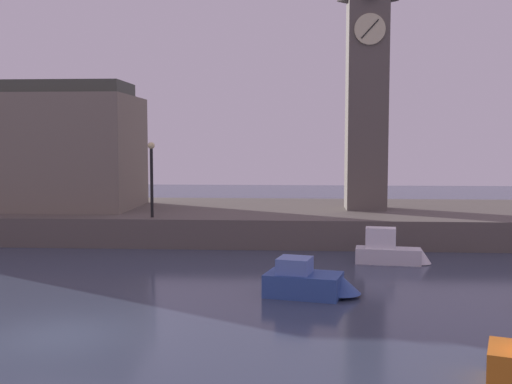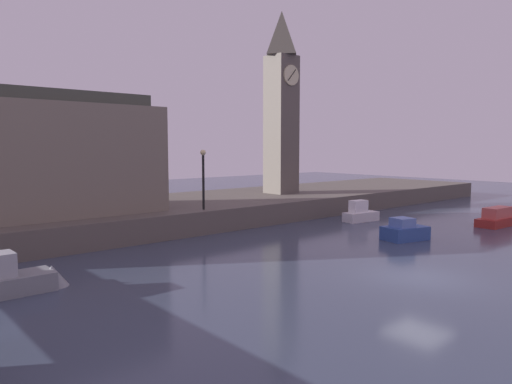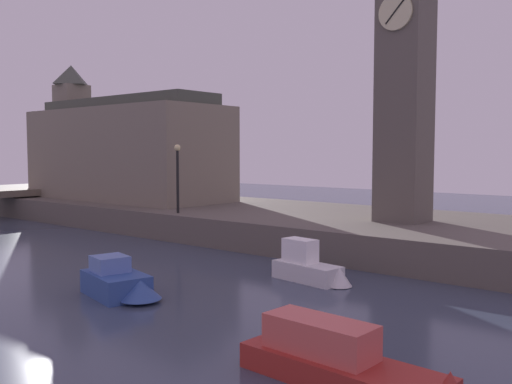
{
  "view_description": "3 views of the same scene",
  "coord_description": "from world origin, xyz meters",
  "px_view_note": "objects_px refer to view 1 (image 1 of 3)",
  "views": [
    {
      "loc": [
        6.6,
        -16.65,
        5.45
      ],
      "look_at": [
        4.41,
        17.82,
        2.6
      ],
      "focal_mm": 43.72,
      "sensor_mm": 36.0,
      "label": 1
    },
    {
      "loc": [
        -18.39,
        -10.52,
        5.59
      ],
      "look_at": [
        4.99,
        16.44,
        2.17
      ],
      "focal_mm": 33.47,
      "sensor_mm": 36.0,
      "label": 2
    },
    {
      "loc": [
        22.89,
        -6.78,
        4.99
      ],
      "look_at": [
        2.64,
        17.74,
        2.7
      ],
      "focal_mm": 39.68,
      "sensor_mm": 36.0,
      "label": 3
    }
  ],
  "objects_px": {
    "boat_ferry_white": "(392,251)",
    "boat_tour_blue": "(312,282)",
    "clock_tower": "(367,68)",
    "streetlamp": "(152,170)"
  },
  "relations": [
    {
      "from": "boat_ferry_white",
      "to": "boat_tour_blue",
      "type": "relative_size",
      "value": 0.95
    },
    {
      "from": "boat_tour_blue",
      "to": "clock_tower",
      "type": "bearing_deg",
      "value": 76.73
    },
    {
      "from": "clock_tower",
      "to": "streetlamp",
      "type": "xyz_separation_m",
      "value": [
        -11.44,
        -4.63,
        -5.66
      ]
    },
    {
      "from": "boat_ferry_white",
      "to": "boat_tour_blue",
      "type": "bearing_deg",
      "value": -121.5
    },
    {
      "from": "clock_tower",
      "to": "boat_tour_blue",
      "type": "relative_size",
      "value": 4.3
    },
    {
      "from": "boat_ferry_white",
      "to": "streetlamp",
      "type": "bearing_deg",
      "value": 161.48
    },
    {
      "from": "clock_tower",
      "to": "boat_tour_blue",
      "type": "xyz_separation_m",
      "value": [
        -3.45,
        -14.62,
        -9.08
      ]
    },
    {
      "from": "clock_tower",
      "to": "boat_ferry_white",
      "type": "distance_m",
      "value": 12.44
    },
    {
      "from": "streetlamp",
      "to": "boat_tour_blue",
      "type": "xyz_separation_m",
      "value": [
        7.99,
        -10.0,
        -3.42
      ]
    },
    {
      "from": "streetlamp",
      "to": "boat_ferry_white",
      "type": "height_order",
      "value": "streetlamp"
    }
  ]
}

